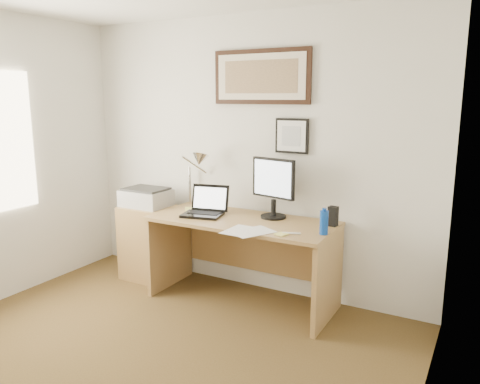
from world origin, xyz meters
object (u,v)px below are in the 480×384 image
Objects in this scene: desk at (247,243)px; lcd_monitor at (273,185)px; side_cabinet at (150,242)px; printer at (146,197)px; water_bottle at (324,223)px; book at (185,211)px; laptop at (205,209)px.

desk is 0.57m from lcd_monitor.
side_cabinet is 0.45m from printer.
lcd_monitor is (-0.55, 0.26, 0.20)m from water_bottle.
printer is (-0.03, 0.01, 0.45)m from side_cabinet.
lcd_monitor is at bearing 22.76° from desk.
book is (0.50, -0.08, 0.40)m from side_cabinet.
side_cabinet is at bearing 170.92° from book.
lcd_monitor is at bearing 19.22° from laptop.
laptop is at bearing 1.36° from book.
laptop reaches higher than book.
book is 0.16× the size of desk.
laptop is at bearing -6.58° from printer.
lcd_monitor is at bearing 154.67° from water_bottle.
lcd_monitor is 1.18× the size of printer.
book is 0.51× the size of lcd_monitor.
book is 0.85m from lcd_monitor.
laptop is 0.74× the size of lcd_monitor.
desk is 3.08× the size of lcd_monitor.
printer is (-1.86, 0.15, -0.02)m from water_bottle.
lcd_monitor reaches higher than printer.
lcd_monitor reaches higher than laptop.
side_cabinet is 0.46× the size of desk.
lcd_monitor reaches higher than side_cabinet.
side_cabinet is 2.77× the size of book.
laptop is at bearing -162.92° from desk.
side_cabinet is at bearing -18.37° from printer.
water_bottle is 1.12m from laptop.
printer is at bearing 173.42° from laptop.
desk is 3.64× the size of printer.
desk is 0.48m from laptop.
side_cabinet is 1.90× the size of laptop.
printer is at bearing -178.75° from desk.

